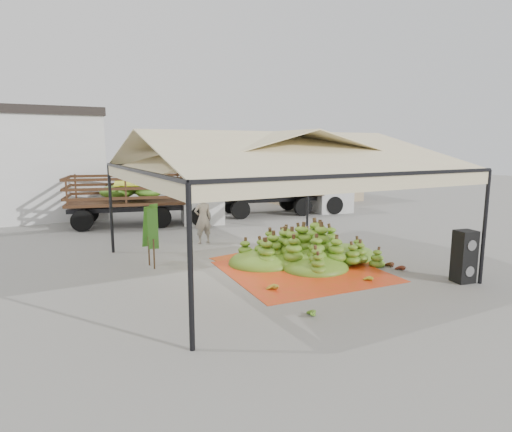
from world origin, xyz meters
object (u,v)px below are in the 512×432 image
speaker_stack (464,256)px  truck_right (290,185)px  truck_left (153,193)px  banana_heap (308,243)px  vendor (203,218)px

speaker_stack → truck_right: bearing=88.9°
truck_left → banana_heap: bearing=-58.8°
banana_heap → vendor: 4.32m
banana_heap → vendor: (-2.13, 3.74, 0.39)m
vendor → truck_left: bearing=-88.3°
banana_heap → truck_left: 9.04m
banana_heap → truck_right: (4.64, 8.40, 0.94)m
vendor → truck_left: (-0.57, 4.84, 0.50)m
banana_heap → speaker_stack: (2.36, -3.79, 0.15)m
speaker_stack → truck_left: 13.39m
speaker_stack → truck_left: bearing=121.8°
truck_left → truck_right: size_ratio=0.98×
speaker_stack → truck_left: truck_left is taller
speaker_stack → truck_right: size_ratio=0.19×
vendor → truck_right: truck_right is taller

